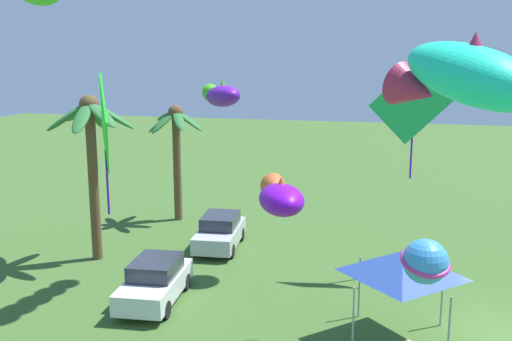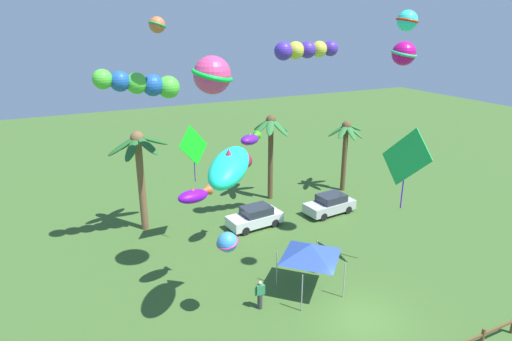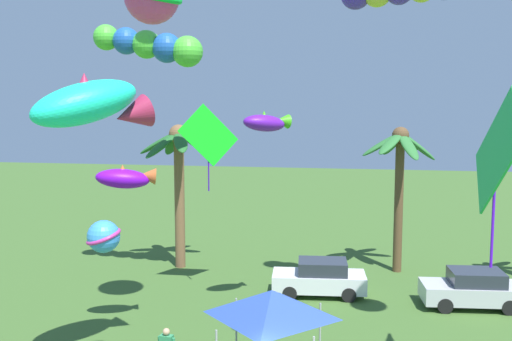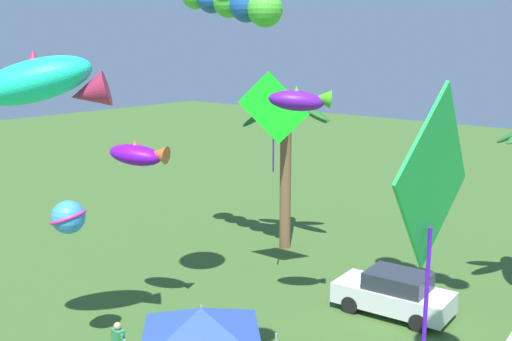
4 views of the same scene
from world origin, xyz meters
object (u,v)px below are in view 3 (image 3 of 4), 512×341
at_px(parked_car_1, 320,278).
at_px(kite_diamond_8, 208,136).
at_px(kite_fish_1, 267,123).
at_px(parked_car_0, 473,289).
at_px(kite_fish_5, 126,178).
at_px(kite_ball_9, 104,236).
at_px(festival_tent, 272,303).
at_px(kite_diamond_7, 496,154).
at_px(palm_tree_1, 179,161).
at_px(kite_fish_0, 92,104).
at_px(palm_tree_2, 400,163).
at_px(kite_tube_2, 152,45).

distance_m(parked_car_1, kite_diamond_8, 7.59).
height_order(parked_car_1, kite_fish_1, kite_fish_1).
relative_size(parked_car_0, kite_fish_5, 1.86).
bearing_deg(parked_car_1, kite_ball_9, -123.19).
height_order(festival_tent, kite_diamond_8, kite_diamond_8).
xyz_separation_m(parked_car_0, festival_tent, (-6.94, -7.88, 1.72)).
xyz_separation_m(parked_car_0, kite_diamond_7, (-1.14, -8.12, 6.07)).
height_order(palm_tree_1, kite_fish_0, kite_fish_0).
xyz_separation_m(parked_car_1, kite_fish_0, (-5.67, -9.20, 7.34)).
relative_size(kite_fish_1, kite_diamond_8, 0.53).
bearing_deg(kite_fish_1, kite_diamond_7, -39.07).
xyz_separation_m(palm_tree_1, kite_diamond_7, (12.07, -11.74, 1.54)).
relative_size(festival_tent, kite_fish_1, 1.49).
xyz_separation_m(festival_tent, kite_fish_0, (-4.84, -0.86, 5.62)).
xyz_separation_m(kite_diamond_7, kite_ball_9, (-10.65, -0.12, -2.53)).
bearing_deg(kite_diamond_8, kite_fish_1, -38.62).
relative_size(palm_tree_2, kite_diamond_8, 1.94).
distance_m(palm_tree_1, palm_tree_2, 10.60).
height_order(palm_tree_1, festival_tent, palm_tree_1).
relative_size(parked_car_1, festival_tent, 1.41).
xyz_separation_m(kite_tube_2, kite_ball_9, (1.54, -8.66, -6.24)).
distance_m(palm_tree_1, kite_diamond_7, 16.91).
bearing_deg(festival_tent, palm_tree_2, 71.16).
bearing_deg(kite_diamond_7, parked_car_0, 81.99).
relative_size(palm_tree_2, kite_diamond_7, 1.49).
xyz_separation_m(kite_fish_5, kite_diamond_7, (11.14, -2.87, 1.21)).
bearing_deg(parked_car_1, palm_tree_1, 156.02).
height_order(festival_tent, kite_tube_2, kite_tube_2).
height_order(palm_tree_2, kite_ball_9, palm_tree_2).
bearing_deg(kite_ball_9, palm_tree_2, 54.70).
bearing_deg(kite_ball_9, parked_car_1, 56.81).
xyz_separation_m(palm_tree_1, festival_tent, (6.27, -11.51, -2.81)).
bearing_deg(kite_tube_2, palm_tree_2, 21.66).
relative_size(parked_car_1, kite_fish_1, 2.11).
relative_size(palm_tree_1, kite_diamond_7, 1.51).
distance_m(palm_tree_2, kite_fish_5, 13.81).
bearing_deg(kite_tube_2, parked_car_0, -1.81).
height_order(palm_tree_2, parked_car_1, palm_tree_2).
distance_m(parked_car_1, kite_fish_0, 13.07).
height_order(parked_car_0, kite_tube_2, kite_tube_2).
bearing_deg(kite_fish_5, kite_diamond_8, 71.63).
bearing_deg(kite_diamond_7, kite_tube_2, 144.98).
bearing_deg(kite_diamond_8, palm_tree_2, 32.35).
distance_m(palm_tree_1, kite_ball_9, 11.98).
bearing_deg(parked_car_1, kite_fish_1, -120.32).
relative_size(parked_car_0, kite_tube_2, 0.84).
xyz_separation_m(kite_fish_0, kite_fish_1, (3.87, 6.11, -0.69)).
height_order(kite_tube_2, kite_fish_5, kite_tube_2).
bearing_deg(kite_fish_0, parked_car_0, 36.59).
distance_m(kite_fish_1, kite_diamond_7, 8.73).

